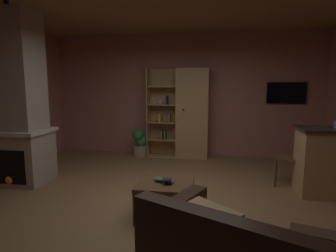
{
  "coord_description": "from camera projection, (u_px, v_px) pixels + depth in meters",
  "views": [
    {
      "loc": [
        0.62,
        -3.57,
        1.63
      ],
      "look_at": [
        0.0,
        0.4,
        1.05
      ],
      "focal_mm": 29.67,
      "sensor_mm": 36.0,
      "label": 1
    }
  ],
  "objects": [
    {
      "name": "coffee_table",
      "position": [
        165.0,
        190.0,
        3.43
      ],
      "size": [
        0.68,
        0.58,
        0.45
      ],
      "color": "brown",
      "rests_on": "ground"
    },
    {
      "name": "table_book_0",
      "position": [
        169.0,
        182.0,
        3.41
      ],
      "size": [
        0.12,
        0.11,
        0.02
      ],
      "primitive_type": "cube",
      "rotation": [
        0.0,
        0.0,
        -0.16
      ],
      "color": "#2D4C8C",
      "rests_on": "coffee_table"
    },
    {
      "name": "window_pane_back",
      "position": [
        168.0,
        106.0,
        6.59
      ],
      "size": [
        0.78,
        0.01,
        0.76
      ],
      "primitive_type": "cube",
      "color": "white"
    },
    {
      "name": "table_book_1",
      "position": [
        159.0,
        179.0,
        3.44
      ],
      "size": [
        0.13,
        0.11,
        0.02
      ],
      "primitive_type": "cube",
      "rotation": [
        0.0,
        0.0,
        -0.2
      ],
      "color": "#387247",
      "rests_on": "coffee_table"
    },
    {
      "name": "dining_chair",
      "position": [
        294.0,
        154.0,
        4.51
      ],
      "size": [
        0.51,
        0.51,
        0.92
      ],
      "color": "brown",
      "rests_on": "ground"
    },
    {
      "name": "bookshelf_cabinet",
      "position": [
        188.0,
        114.0,
        6.3
      ],
      "size": [
        1.38,
        0.41,
        2.02
      ],
      "color": "tan",
      "rests_on": "ground"
    },
    {
      "name": "track_light_spot_0",
      "position": [
        6.0,
        0.0,
        3.7
      ],
      "size": [
        0.07,
        0.07,
        0.09
      ],
      "primitive_type": "cylinder",
      "color": "black"
    },
    {
      "name": "floor",
      "position": [
        164.0,
        206.0,
        3.82
      ],
      "size": [
        6.19,
        5.89,
        0.02
      ],
      "primitive_type": "cube",
      "color": "olive",
      "rests_on": "ground"
    },
    {
      "name": "wall_back",
      "position": [
        185.0,
        95.0,
        6.53
      ],
      "size": [
        6.31,
        0.06,
        2.83
      ],
      "primitive_type": "cube",
      "color": "#AD7060",
      "rests_on": "ground"
    },
    {
      "name": "wall_mounted_tv",
      "position": [
        286.0,
        93.0,
        6.11
      ],
      "size": [
        0.83,
        0.06,
        0.47
      ],
      "color": "black"
    },
    {
      "name": "potted_floor_plant",
      "position": [
        140.0,
        143.0,
        6.43
      ],
      "size": [
        0.34,
        0.33,
        0.65
      ],
      "color": "#9E896B",
      "rests_on": "ground"
    },
    {
      "name": "stone_fireplace",
      "position": [
        18.0,
        107.0,
        4.6
      ],
      "size": [
        0.93,
        0.79,
        2.83
      ],
      "color": "tan",
      "rests_on": "ground"
    },
    {
      "name": "table_book_2",
      "position": [
        167.0,
        180.0,
        3.35
      ],
      "size": [
        0.12,
        0.11,
        0.02
      ],
      "primitive_type": "cube",
      "rotation": [
        0.0,
        0.0,
        0.07
      ],
      "color": "black",
      "rests_on": "coffee_table"
    }
  ]
}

